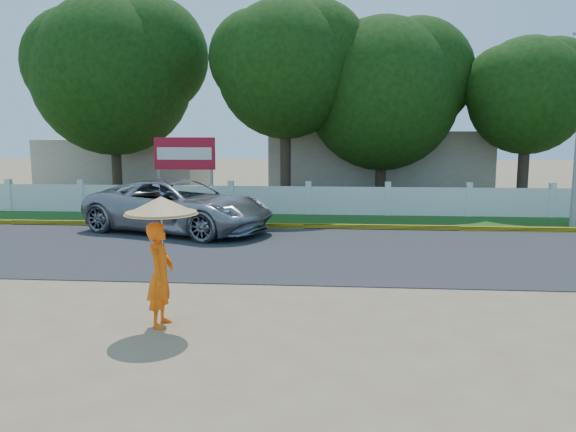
# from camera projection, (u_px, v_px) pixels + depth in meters

# --- Properties ---
(ground) EXTENTS (120.00, 120.00, 0.00)m
(ground) POSITION_uv_depth(u_px,v_px,m) (279.00, 300.00, 10.50)
(ground) COLOR #9E8460
(ground) RESTS_ON ground
(road) EXTENTS (60.00, 7.00, 0.02)m
(road) POSITION_uv_depth(u_px,v_px,m) (296.00, 250.00, 14.93)
(road) COLOR #38383A
(road) RESTS_ON ground
(grass_verge) EXTENTS (60.00, 3.50, 0.03)m
(grass_verge) POSITION_uv_depth(u_px,v_px,m) (306.00, 220.00, 20.11)
(grass_verge) COLOR #2D601E
(grass_verge) RESTS_ON ground
(curb) EXTENTS (40.00, 0.18, 0.16)m
(curb) POSITION_uv_depth(u_px,v_px,m) (304.00, 226.00, 18.42)
(curb) COLOR yellow
(curb) RESTS_ON ground
(fence) EXTENTS (40.00, 0.10, 1.10)m
(fence) POSITION_uv_depth(u_px,v_px,m) (308.00, 201.00, 21.46)
(fence) COLOR silver
(fence) RESTS_ON ground
(building_near) EXTENTS (10.00, 6.00, 3.20)m
(building_near) POSITION_uv_depth(u_px,v_px,m) (376.00, 164.00, 27.76)
(building_near) COLOR #B7AD99
(building_near) RESTS_ON ground
(building_far) EXTENTS (8.00, 5.00, 2.80)m
(building_far) POSITION_uv_depth(u_px,v_px,m) (128.00, 166.00, 29.87)
(building_far) COLOR #B7AD99
(building_far) RESTS_ON ground
(vehicle) EXTENTS (6.64, 4.73, 1.68)m
(vehicle) POSITION_uv_depth(u_px,v_px,m) (179.00, 206.00, 17.66)
(vehicle) COLOR #93949A
(vehicle) RESTS_ON ground
(monk_with_parasol) EXTENTS (1.16, 1.16, 2.11)m
(monk_with_parasol) POSITION_uv_depth(u_px,v_px,m) (161.00, 242.00, 8.90)
(monk_with_parasol) COLOR #FF620D
(monk_with_parasol) RESTS_ON ground
(billboard) EXTENTS (2.50, 0.13, 2.95)m
(billboard) POSITION_uv_depth(u_px,v_px,m) (185.00, 157.00, 22.74)
(billboard) COLOR gray
(billboard) RESTS_ON ground
(tree_row) EXTENTS (31.32, 8.01, 9.21)m
(tree_row) POSITION_uv_depth(u_px,v_px,m) (362.00, 80.00, 23.72)
(tree_row) COLOR #473828
(tree_row) RESTS_ON ground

